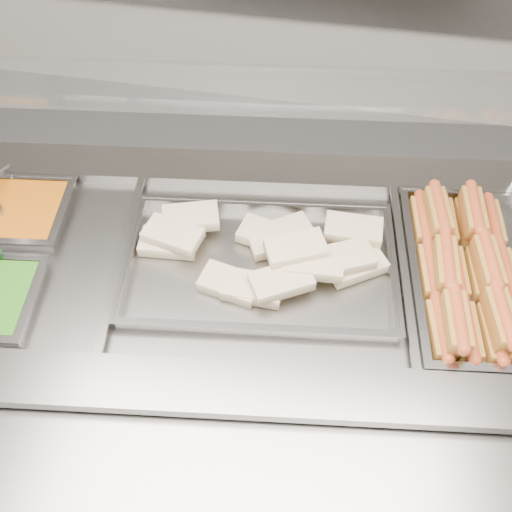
% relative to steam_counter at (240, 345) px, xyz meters
% --- Properties ---
extents(steam_counter, '(2.16, 1.16, 0.99)m').
position_rel_steam_counter_xyz_m(steam_counter, '(0.00, 0.00, 0.00)').
color(steam_counter, slate).
rests_on(steam_counter, ground).
extents(tray_rail, '(1.99, 0.64, 0.06)m').
position_rel_steam_counter_xyz_m(tray_rail, '(0.07, -0.56, 0.44)').
color(tray_rail, gray).
rests_on(tray_rail, steam_counter).
extents(sneeze_guard, '(1.84, 0.54, 0.48)m').
position_rel_steam_counter_xyz_m(sneeze_guard, '(-0.03, 0.24, 0.89)').
color(sneeze_guard, silver).
rests_on(sneeze_guard, steam_counter).
extents(pan_hotdogs, '(0.44, 0.64, 0.11)m').
position_rel_steam_counter_xyz_m(pan_hotdogs, '(0.68, 0.08, 0.45)').
color(pan_hotdogs, gray).
rests_on(pan_hotdogs, steam_counter).
extents(pan_wraps, '(0.79, 0.53, 0.08)m').
position_rel_steam_counter_xyz_m(pan_wraps, '(0.07, 0.01, 0.46)').
color(pan_wraps, gray).
rests_on(pan_wraps, steam_counter).
extents(pan_beans, '(0.36, 0.30, 0.11)m').
position_rel_steam_counter_xyz_m(pan_beans, '(-0.72, 0.07, 0.45)').
color(pan_beans, gray).
rests_on(pan_beans, steam_counter).
extents(hotdogs_in_buns, '(0.33, 0.59, 0.13)m').
position_rel_steam_counter_xyz_m(hotdogs_in_buns, '(0.64, 0.08, 0.50)').
color(hotdogs_in_buns, '#AD7024').
rests_on(hotdogs_in_buns, pan_hotdogs).
extents(tortilla_wraps, '(0.73, 0.36, 0.10)m').
position_rel_steam_counter_xyz_m(tortilla_wraps, '(0.09, 0.05, 0.50)').
color(tortilla_wraps, beige).
rests_on(tortilla_wraps, pan_wraps).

